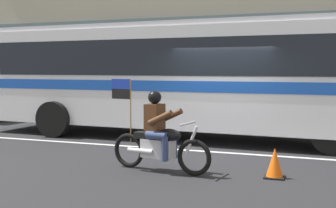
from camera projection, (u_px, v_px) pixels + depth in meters
The scene contains 6 objects.
ground_plane at pixel (221, 148), 11.05m from camera, with size 60.00×60.00×0.00m, color black.
sidewalk_curb at pixel (254, 122), 15.82m from camera, with size 28.00×3.80×0.15m, color gray.
lane_center_stripe at pixel (215, 152), 10.49m from camera, with size 26.60×0.14×0.01m, color silver.
transit_bus at pixel (199, 72), 12.34m from camera, with size 13.03×3.13×3.22m.
motorcycle_with_rider at pixel (159, 137), 8.49m from camera, with size 2.18×0.69×1.78m.
traffic_cone at pixel (275, 164), 8.01m from camera, with size 0.36×0.36×0.55m.
Camera 1 is at (2.52, -10.72, 1.99)m, focal length 47.24 mm.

